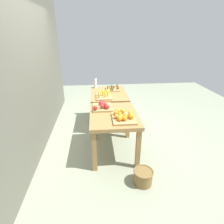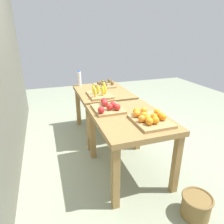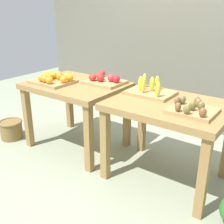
{
  "view_description": "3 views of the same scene",
  "coord_description": "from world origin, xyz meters",
  "px_view_note": "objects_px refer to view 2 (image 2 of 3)",
  "views": [
    {
      "loc": [
        -3.31,
        0.28,
        2.04
      ],
      "look_at": [
        0.04,
        -0.03,
        0.53
      ],
      "focal_mm": 28.95,
      "sensor_mm": 36.0,
      "label": 1
    },
    {
      "loc": [
        -2.46,
        0.87,
        1.65
      ],
      "look_at": [
        0.01,
        0.02,
        0.6
      ],
      "focal_mm": 32.09,
      "sensor_mm": 36.0,
      "label": 2
    },
    {
      "loc": [
        1.51,
        -2.17,
        1.57
      ],
      "look_at": [
        -0.06,
        -0.02,
        0.54
      ],
      "focal_mm": 44.79,
      "sensor_mm": 36.0,
      "label": 3
    }
  ],
  "objects_px": {
    "apple_bin": "(108,107)",
    "watermelon_pile": "(103,107)",
    "kiwi_bin": "(105,85)",
    "display_table_left": "(130,125)",
    "display_table_right": "(103,97)",
    "wicker_basket": "(196,205)",
    "water_bottle": "(79,79)",
    "banana_crate": "(100,93)",
    "orange_bin": "(150,118)"
  },
  "relations": [
    {
      "from": "display_table_right",
      "to": "wicker_basket",
      "type": "distance_m",
      "value": 2.03
    },
    {
      "from": "apple_bin",
      "to": "watermelon_pile",
      "type": "xyz_separation_m",
      "value": [
        1.75,
        -0.44,
        -0.67
      ]
    },
    {
      "from": "display_table_left",
      "to": "display_table_right",
      "type": "xyz_separation_m",
      "value": [
        1.12,
        0.0,
        0.0
      ]
    },
    {
      "from": "kiwi_bin",
      "to": "watermelon_pile",
      "type": "height_order",
      "value": "kiwi_bin"
    },
    {
      "from": "display_table_right",
      "to": "apple_bin",
      "type": "height_order",
      "value": "apple_bin"
    },
    {
      "from": "apple_bin",
      "to": "wicker_basket",
      "type": "relative_size",
      "value": 1.38
    },
    {
      "from": "banana_crate",
      "to": "watermelon_pile",
      "type": "relative_size",
      "value": 0.61
    },
    {
      "from": "orange_bin",
      "to": "banana_crate",
      "type": "bearing_deg",
      "value": 13.46
    },
    {
      "from": "orange_bin",
      "to": "water_bottle",
      "type": "bearing_deg",
      "value": 13.6
    },
    {
      "from": "kiwi_bin",
      "to": "wicker_basket",
      "type": "relative_size",
      "value": 1.24
    },
    {
      "from": "banana_crate",
      "to": "water_bottle",
      "type": "height_order",
      "value": "water_bottle"
    },
    {
      "from": "display_table_left",
      "to": "water_bottle",
      "type": "relative_size",
      "value": 3.87
    },
    {
      "from": "display_table_right",
      "to": "water_bottle",
      "type": "bearing_deg",
      "value": 34.1
    },
    {
      "from": "display_table_left",
      "to": "wicker_basket",
      "type": "relative_size",
      "value": 3.59
    },
    {
      "from": "display_table_right",
      "to": "water_bottle",
      "type": "distance_m",
      "value": 0.57
    },
    {
      "from": "orange_bin",
      "to": "water_bottle",
      "type": "relative_size",
      "value": 1.7
    },
    {
      "from": "banana_crate",
      "to": "orange_bin",
      "type": "bearing_deg",
      "value": -166.54
    },
    {
      "from": "apple_bin",
      "to": "kiwi_bin",
      "type": "height_order",
      "value": "apple_bin"
    },
    {
      "from": "display_table_right",
      "to": "wicker_basket",
      "type": "xyz_separation_m",
      "value": [
        -1.93,
        -0.35,
        -0.53
      ]
    },
    {
      "from": "banana_crate",
      "to": "wicker_basket",
      "type": "distance_m",
      "value": 1.86
    },
    {
      "from": "orange_bin",
      "to": "banana_crate",
      "type": "relative_size",
      "value": 1.04
    },
    {
      "from": "water_bottle",
      "to": "banana_crate",
      "type": "bearing_deg",
      "value": -166.18
    },
    {
      "from": "display_table_right",
      "to": "wicker_basket",
      "type": "bearing_deg",
      "value": -169.71
    },
    {
      "from": "banana_crate",
      "to": "wicker_basket",
      "type": "bearing_deg",
      "value": -164.17
    },
    {
      "from": "kiwi_bin",
      "to": "watermelon_pile",
      "type": "relative_size",
      "value": 0.5
    },
    {
      "from": "watermelon_pile",
      "to": "water_bottle",
      "type": "bearing_deg",
      "value": 129.89
    },
    {
      "from": "display_table_left",
      "to": "banana_crate",
      "type": "height_order",
      "value": "banana_crate"
    },
    {
      "from": "kiwi_bin",
      "to": "wicker_basket",
      "type": "bearing_deg",
      "value": -173.78
    },
    {
      "from": "display_table_left",
      "to": "display_table_right",
      "type": "distance_m",
      "value": 1.12
    },
    {
      "from": "apple_bin",
      "to": "kiwi_bin",
      "type": "relative_size",
      "value": 1.11
    },
    {
      "from": "orange_bin",
      "to": "apple_bin",
      "type": "xyz_separation_m",
      "value": [
        0.46,
        0.31,
        -0.0
      ]
    },
    {
      "from": "orange_bin",
      "to": "watermelon_pile",
      "type": "bearing_deg",
      "value": -3.2
    },
    {
      "from": "display_table_right",
      "to": "orange_bin",
      "type": "xyz_separation_m",
      "value": [
        -1.32,
        -0.13,
        0.16
      ]
    },
    {
      "from": "apple_bin",
      "to": "watermelon_pile",
      "type": "relative_size",
      "value": 0.56
    },
    {
      "from": "apple_bin",
      "to": "water_bottle",
      "type": "relative_size",
      "value": 1.49
    },
    {
      "from": "display_table_right",
      "to": "banana_crate",
      "type": "xyz_separation_m",
      "value": [
        -0.27,
        0.12,
        0.15
      ]
    },
    {
      "from": "water_bottle",
      "to": "watermelon_pile",
      "type": "xyz_separation_m",
      "value": [
        0.46,
        -0.55,
        -0.76
      ]
    },
    {
      "from": "kiwi_bin",
      "to": "wicker_basket",
      "type": "distance_m",
      "value": 2.28
    },
    {
      "from": "display_table_left",
      "to": "kiwi_bin",
      "type": "bearing_deg",
      "value": -4.77
    },
    {
      "from": "wicker_basket",
      "to": "banana_crate",
      "type": "bearing_deg",
      "value": 15.83
    },
    {
      "from": "display_table_left",
      "to": "display_table_right",
      "type": "height_order",
      "value": "same"
    },
    {
      "from": "display_table_right",
      "to": "water_bottle",
      "type": "height_order",
      "value": "water_bottle"
    },
    {
      "from": "orange_bin",
      "to": "watermelon_pile",
      "type": "relative_size",
      "value": 0.64
    },
    {
      "from": "banana_crate",
      "to": "kiwi_bin",
      "type": "relative_size",
      "value": 1.22
    },
    {
      "from": "orange_bin",
      "to": "watermelon_pile",
      "type": "xyz_separation_m",
      "value": [
        2.21,
        -0.12,
        -0.67
      ]
    },
    {
      "from": "orange_bin",
      "to": "apple_bin",
      "type": "distance_m",
      "value": 0.56
    },
    {
      "from": "watermelon_pile",
      "to": "wicker_basket",
      "type": "bearing_deg",
      "value": -178.09
    },
    {
      "from": "display_table_left",
      "to": "orange_bin",
      "type": "distance_m",
      "value": 0.29
    },
    {
      "from": "orange_bin",
      "to": "banana_crate",
      "type": "distance_m",
      "value": 1.09
    },
    {
      "from": "kiwi_bin",
      "to": "watermelon_pile",
      "type": "bearing_deg",
      "value": -12.37
    }
  ]
}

